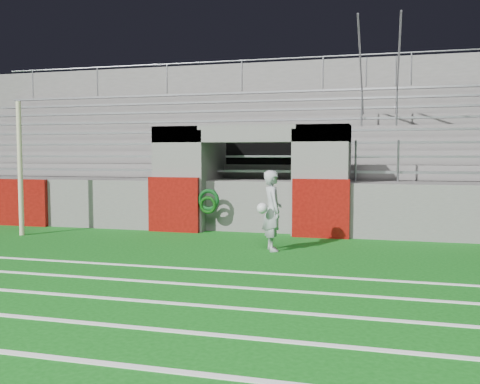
% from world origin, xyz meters
% --- Properties ---
extents(ground, '(90.00, 90.00, 0.00)m').
position_xyz_m(ground, '(0.00, 0.00, 0.00)').
color(ground, '#0E5412').
rests_on(ground, ground).
extents(field_post, '(0.11, 0.11, 3.14)m').
position_xyz_m(field_post, '(-5.07, 1.50, 1.57)').
color(field_post, beige).
rests_on(field_post, ground).
extents(field_markings, '(28.00, 8.09, 0.01)m').
position_xyz_m(field_markings, '(0.00, -5.00, 0.01)').
color(field_markings, white).
rests_on(field_markings, ground).
extents(stadium_structure, '(26.00, 8.48, 5.42)m').
position_xyz_m(stadium_structure, '(0.00, 7.97, 1.49)').
color(stadium_structure, '#5C5A58').
rests_on(stadium_structure, ground).
extents(goalkeeper_with_ball, '(0.59, 0.76, 1.59)m').
position_xyz_m(goalkeeper_with_ball, '(1.06, 1.05, 0.80)').
color(goalkeeper_with_ball, '#9EA2A7').
rests_on(goalkeeper_with_ball, ground).
extents(hose_coil, '(0.54, 0.14, 0.61)m').
position_xyz_m(hose_coil, '(-0.90, 2.93, 0.77)').
color(hose_coil, '#0C3E15').
rests_on(hose_coil, ground).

